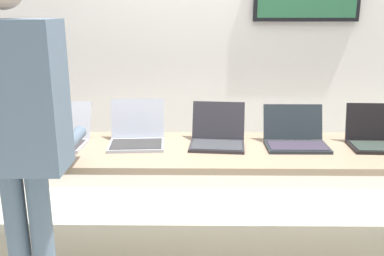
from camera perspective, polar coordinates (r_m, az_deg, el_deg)
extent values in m
cube|color=silver|center=(3.64, 1.91, 9.84)|extent=(8.00, 0.06, 2.44)
cube|color=#92785F|center=(2.64, 2.33, -3.14)|extent=(3.40, 0.70, 0.04)
cube|color=#ADAEB6|center=(2.77, -17.41, -2.25)|extent=(0.31, 0.26, 0.02)
cube|color=#312B2C|center=(2.76, -17.52, -2.09)|extent=(0.28, 0.21, 0.00)
cube|color=#ADAEB6|center=(2.90, -16.44, 1.12)|extent=(0.31, 0.12, 0.23)
cube|color=black|center=(2.90, -16.42, 1.11)|extent=(0.28, 0.10, 0.20)
cube|color=#A9ADB8|center=(2.68, -7.52, -2.29)|extent=(0.36, 0.28, 0.02)
cube|color=#302E2E|center=(2.66, -7.55, -2.14)|extent=(0.33, 0.23, 0.00)
cube|color=#A9ADB8|center=(2.80, -7.38, 1.34)|extent=(0.35, 0.10, 0.25)
cube|color=#314E7F|center=(2.80, -7.37, 1.34)|extent=(0.32, 0.09, 0.22)
cube|color=#27252A|center=(2.64, 3.40, -2.43)|extent=(0.36, 0.28, 0.02)
cube|color=#333539|center=(2.63, 3.39, -2.26)|extent=(0.33, 0.23, 0.00)
cube|color=#27252A|center=(2.77, 3.60, 1.08)|extent=(0.35, 0.13, 0.23)
cube|color=#3C467C|center=(2.77, 3.60, 1.08)|extent=(0.32, 0.11, 0.20)
cube|color=#21282D|center=(2.70, 14.03, -2.47)|extent=(0.38, 0.23, 0.02)
cube|color=#322A39|center=(2.69, 14.11, -2.30)|extent=(0.35, 0.18, 0.00)
cube|color=#21282D|center=(2.81, 13.51, 0.81)|extent=(0.38, 0.08, 0.22)
cube|color=silver|center=(2.81, 13.49, 0.81)|extent=(0.35, 0.06, 0.19)
cube|color=black|center=(2.86, 23.84, -2.38)|extent=(0.34, 0.26, 0.02)
cube|color=#29332C|center=(2.84, 23.95, -2.23)|extent=(0.31, 0.20, 0.00)
cube|color=black|center=(2.95, 23.18, 0.81)|extent=(0.33, 0.06, 0.24)
cube|color=#2A4D74|center=(2.95, 23.16, 0.82)|extent=(0.30, 0.05, 0.21)
cylinder|color=slate|center=(2.37, -22.35, -14.94)|extent=(0.11, 0.11, 0.87)
cylinder|color=slate|center=(2.33, -19.45, -15.22)|extent=(0.11, 0.11, 0.87)
cube|color=slate|center=(2.07, -23.02, 3.86)|extent=(0.44, 0.26, 0.69)
cylinder|color=slate|center=(2.47, -23.27, -1.50)|extent=(0.07, 0.32, 0.07)
cylinder|color=slate|center=(2.36, -15.87, -1.58)|extent=(0.07, 0.32, 0.07)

